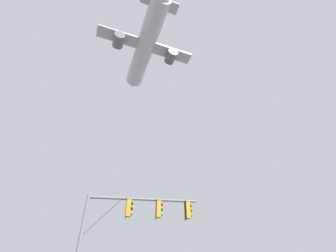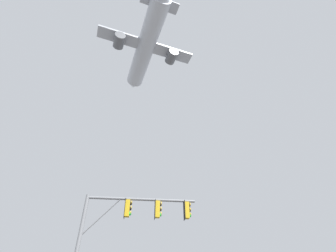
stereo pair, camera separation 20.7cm
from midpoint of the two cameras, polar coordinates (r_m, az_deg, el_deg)
name	(u,v)px [view 2 (the right image)]	position (r m, az deg, el deg)	size (l,w,h in m)	color
signal_pole_near	(129,221)	(13.62, -9.12, -22.35)	(6.14, 1.31, 6.10)	slate
airplane	(146,47)	(52.67, -5.40, 19.03)	(19.73, 25.55, 7.23)	#B7BCC6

